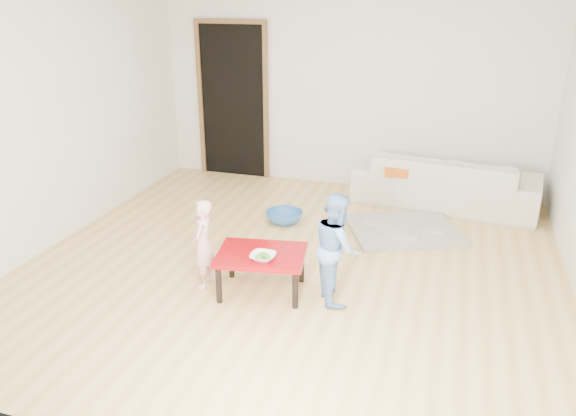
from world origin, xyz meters
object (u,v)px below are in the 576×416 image
at_px(sofa, 446,181).
at_px(bowl, 263,257).
at_px(child_blue, 336,248).
at_px(basin, 284,217).
at_px(child_pink, 203,244).
at_px(red_table, 262,272).

xyz_separation_m(sofa, bowl, (-1.37, -2.76, 0.08)).
bearing_deg(sofa, child_blue, 80.19).
bearing_deg(basin, child_blue, -58.06).
relative_size(sofa, basin, 5.14).
xyz_separation_m(bowl, basin, (-0.33, 1.66, -0.33)).
relative_size(child_pink, child_blue, 0.85).
bearing_deg(sofa, red_table, 68.99).
distance_m(child_pink, child_blue, 1.17).
bearing_deg(red_table, child_blue, 7.27).
relative_size(child_pink, basin, 1.93).
relative_size(sofa, child_blue, 2.26).
relative_size(sofa, child_pink, 2.66).
bearing_deg(sofa, child_pink, 61.38).
bearing_deg(child_blue, child_pink, 70.76).
relative_size(child_blue, basin, 2.27).
bearing_deg(child_pink, child_blue, 87.10).
distance_m(sofa, bowl, 3.08).
distance_m(red_table, basin, 1.57).
xyz_separation_m(sofa, basin, (-1.70, -1.10, -0.25)).
bearing_deg(bowl, red_table, 116.18).
xyz_separation_m(red_table, child_blue, (0.64, 0.08, 0.29)).
distance_m(red_table, child_pink, 0.57).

